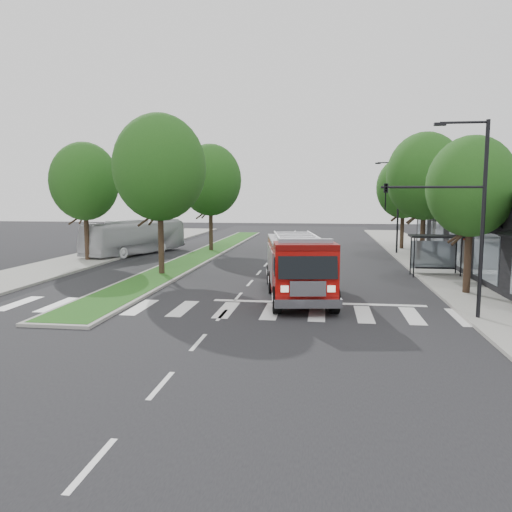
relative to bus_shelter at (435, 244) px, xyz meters
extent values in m
plane|color=black|center=(-11.20, -8.15, -2.04)|extent=(140.00, 140.00, 0.00)
cube|color=gray|center=(1.30, 1.85, -1.96)|extent=(5.00, 80.00, 0.15)
cube|color=gray|center=(-25.70, 1.85, -1.96)|extent=(5.00, 80.00, 0.15)
cube|color=gray|center=(-17.20, 9.85, -1.97)|extent=(3.00, 50.00, 0.14)
cube|color=#154915|center=(-17.20, 9.85, -1.89)|extent=(2.60, 49.50, 0.02)
cylinder|color=black|center=(-1.40, -0.75, -0.79)|extent=(0.08, 0.08, 2.50)
cylinder|color=black|center=(1.40, -0.75, -0.79)|extent=(0.08, 0.08, 2.50)
cylinder|color=black|center=(-1.40, 0.45, -0.79)|extent=(0.08, 0.08, 2.50)
cylinder|color=black|center=(1.40, 0.45, -0.79)|extent=(0.08, 0.08, 2.50)
cube|color=black|center=(0.00, -0.15, 0.51)|extent=(3.20, 1.60, 0.12)
cube|color=#8C99A5|center=(0.00, 0.55, -0.74)|extent=(2.80, 0.04, 1.80)
cube|color=black|center=(0.00, -0.15, -1.49)|extent=(2.40, 0.40, 0.08)
cylinder|color=black|center=(0.30, -6.15, -0.17)|extent=(0.36, 0.36, 3.74)
ellipsoid|color=#163D10|center=(0.30, -6.15, 3.49)|extent=(4.40, 4.40, 5.06)
cylinder|color=black|center=(0.30, 5.85, 0.16)|extent=(0.36, 0.36, 4.40)
ellipsoid|color=#163D10|center=(0.30, 5.85, 4.46)|extent=(5.60, 5.60, 6.44)
cylinder|color=black|center=(0.30, 15.85, -0.06)|extent=(0.36, 0.36, 3.96)
ellipsoid|color=#163D10|center=(0.30, 15.85, 3.81)|extent=(5.00, 5.00, 5.75)
cylinder|color=black|center=(-17.20, -2.15, 0.27)|extent=(0.36, 0.36, 4.62)
ellipsoid|color=#163D10|center=(-17.20, -2.15, 4.79)|extent=(5.80, 5.80, 6.67)
cylinder|color=black|center=(-17.20, 11.85, 0.16)|extent=(0.36, 0.36, 4.40)
ellipsoid|color=#163D10|center=(-17.20, 11.85, 4.46)|extent=(5.60, 5.60, 6.44)
cylinder|color=black|center=(-25.20, 3.85, 0.05)|extent=(0.36, 0.36, 4.18)
ellipsoid|color=#163D10|center=(-25.20, 3.85, 4.14)|extent=(5.20, 5.20, 5.98)
cylinder|color=black|center=(-0.70, -11.65, 1.96)|extent=(0.16, 0.16, 8.00)
cylinder|color=black|center=(-1.60, -11.65, 5.86)|extent=(1.80, 0.10, 0.10)
cube|color=black|center=(-2.50, -11.65, 5.81)|extent=(0.45, 0.20, 0.12)
cylinder|color=black|center=(-2.70, -11.65, 3.36)|extent=(4.00, 0.10, 0.10)
imported|color=black|center=(-4.50, -11.65, 2.96)|extent=(0.18, 0.22, 1.10)
cylinder|color=black|center=(-0.70, 11.85, 1.96)|extent=(0.16, 0.16, 8.00)
cylinder|color=black|center=(-1.60, 11.85, 5.86)|extent=(1.80, 0.10, 0.10)
cube|color=black|center=(-2.50, 11.85, 5.81)|extent=(0.45, 0.20, 0.12)
cube|color=#5E0605|center=(-8.24, -7.68, -1.50)|extent=(4.00, 9.32, 0.27)
cube|color=#910A07|center=(-8.37, -6.83, -0.37)|extent=(3.68, 7.20, 2.15)
cube|color=#910A07|center=(-7.74, -10.97, -0.37)|extent=(2.94, 2.31, 2.26)
cube|color=#B2B2B7|center=(-8.37, -6.83, 0.75)|extent=(3.68, 7.20, 0.13)
cylinder|color=#B2B2B7|center=(-9.32, -6.97, 0.97)|extent=(1.06, 6.39, 0.11)
cylinder|color=#B2B2B7|center=(-7.41, -6.68, 0.97)|extent=(1.06, 6.39, 0.11)
cube|color=silver|center=(-7.56, -12.19, -1.39)|extent=(2.82, 0.79, 0.38)
cube|color=#8C99A5|center=(-7.74, -10.97, 1.08)|extent=(2.39, 0.72, 0.19)
cylinder|color=black|center=(-8.92, -11.47, -1.45)|extent=(0.55, 1.22, 1.18)
cylinder|color=black|center=(-6.47, -11.10, -1.45)|extent=(0.55, 1.22, 1.18)
cylinder|color=black|center=(-9.59, -7.01, -1.45)|extent=(0.55, 1.22, 1.18)
cylinder|color=black|center=(-7.14, -6.64, -1.45)|extent=(0.55, 1.22, 1.18)
cylinder|color=black|center=(-9.97, -4.46, -1.45)|extent=(0.55, 1.22, 1.18)
cylinder|color=black|center=(-7.53, -4.10, -1.45)|extent=(0.55, 1.22, 1.18)
imported|color=silver|center=(-23.20, 8.84, -0.53)|extent=(6.10, 11.04, 3.02)
camera|label=1|loc=(-6.93, -32.50, 2.99)|focal=35.00mm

